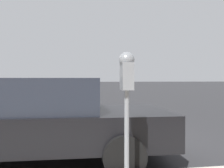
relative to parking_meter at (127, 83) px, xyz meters
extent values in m
plane|color=#2B2B2D|center=(2.54, -0.07, -1.40)|extent=(220.00, 220.00, 0.00)
cylinder|color=gray|center=(0.00, 0.00, -0.66)|extent=(0.06, 0.06, 1.14)
cube|color=gray|center=(0.00, 0.00, 0.08)|extent=(0.20, 0.14, 0.34)
sphere|color=gray|center=(0.00, 0.00, 0.28)|extent=(0.19, 0.19, 0.19)
cube|color=#19389E|center=(0.11, 0.00, 0.04)|extent=(0.01, 0.11, 0.12)
cube|color=black|center=(0.11, 0.00, 0.16)|extent=(0.01, 0.10, 0.08)
cube|color=black|center=(1.51, 1.39, -0.80)|extent=(2.02, 4.92, 0.57)
cube|color=#232833|center=(1.52, 1.58, -0.23)|extent=(1.73, 2.77, 0.57)
cylinder|color=black|center=(2.39, -0.15, -1.08)|extent=(0.24, 0.65, 0.64)
cylinder|color=black|center=(0.53, -0.09, -1.08)|extent=(0.24, 0.65, 0.64)
camera|label=1|loc=(-3.15, 0.71, 0.05)|focal=42.00mm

